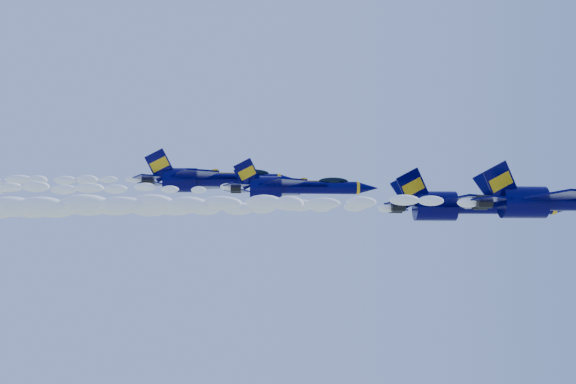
{
  "coord_description": "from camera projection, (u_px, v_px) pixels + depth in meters",
  "views": [
    {
      "loc": [
        -11.58,
        -74.54,
        142.82
      ],
      "look_at": [
        -7.46,
        1.38,
        153.47
      ],
      "focal_mm": 50.0,
      "sensor_mm": 36.0,
      "label": 1
    }
  ],
  "objects": [
    {
      "name": "jet_third",
      "position": [
        295.0,
        187.0,
        81.96
      ],
      "size": [
        15.19,
        12.46,
        5.65
      ],
      "color": "#020039"
    },
    {
      "name": "jet_fourth",
      "position": [
        212.0,
        179.0,
        90.45
      ],
      "size": [
        17.89,
        14.68,
        6.65
      ],
      "color": "#020039"
    },
    {
      "name": "smoke_trail_jet_second",
      "position": [
        128.0,
        208.0,
        72.19
      ],
      "size": [
        47.89,
        2.12,
        1.91
      ],
      "primitive_type": "ellipsoid",
      "color": "white"
    },
    {
      "name": "jet_lead",
      "position": [
        564.0,
        201.0,
        62.44
      ],
      "size": [
        16.21,
        13.3,
        6.02
      ],
      "color": "#020039"
    },
    {
      "name": "smoke_trail_jet_lead",
      "position": [
        165.0,
        204.0,
        60.72
      ],
      "size": [
        47.89,
        1.94,
        1.74
      ],
      "primitive_type": "ellipsoid",
      "color": "white"
    },
    {
      "name": "jet_second",
      "position": [
        473.0,
        205.0,
        73.95
      ],
      "size": [
        17.78,
        14.58,
        6.61
      ],
      "color": "#020039"
    }
  ]
}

